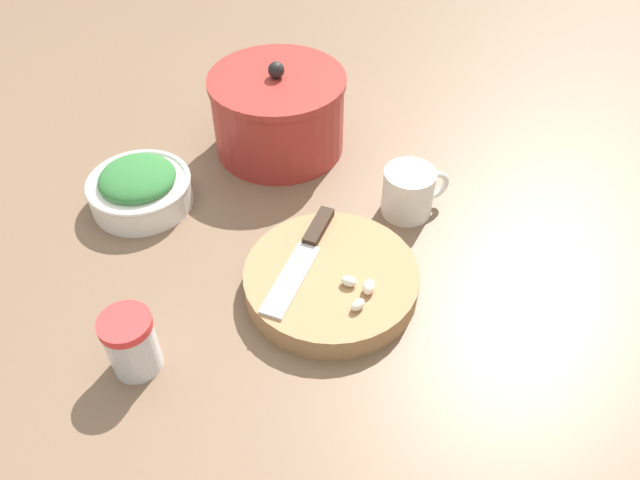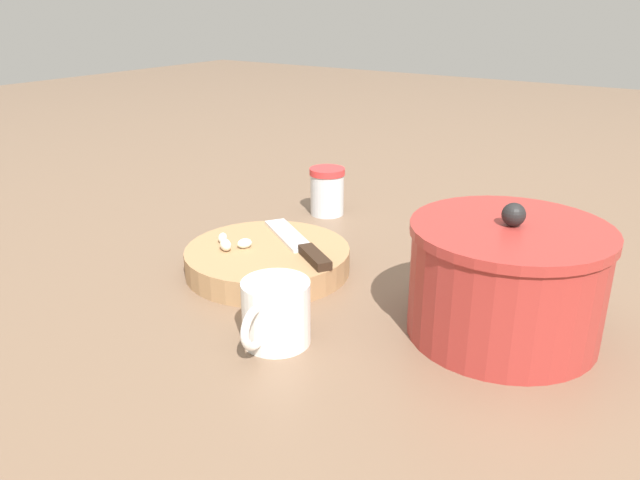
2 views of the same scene
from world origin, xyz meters
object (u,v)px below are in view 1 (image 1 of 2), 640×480
at_px(stock_pot, 279,113).
at_px(coffee_mug, 409,192).
at_px(cutting_board, 330,281).
at_px(garlic_cloves, 360,290).
at_px(herb_bowl, 140,187).
at_px(spice_jar, 131,343).
at_px(chef_knife, 305,253).

bearing_deg(stock_pot, coffee_mug, -51.21).
relative_size(cutting_board, garlic_cloves, 3.76).
height_order(herb_bowl, spice_jar, spice_jar).
relative_size(chef_knife, coffee_mug, 1.75).
distance_m(herb_bowl, coffee_mug, 0.44).
height_order(cutting_board, herb_bowl, herb_bowl).
bearing_deg(garlic_cloves, chef_knife, 123.20).
height_order(chef_knife, garlic_cloves, garlic_cloves).
relative_size(garlic_cloves, herb_bowl, 0.39).
xyz_separation_m(spice_jar, coffee_mug, (0.44, 0.22, -0.01)).
distance_m(spice_jar, stock_pot, 0.51).
relative_size(cutting_board, stock_pot, 1.05).
xyz_separation_m(spice_jar, stock_pot, (0.26, 0.43, 0.03)).
distance_m(chef_knife, coffee_mug, 0.22).
distance_m(coffee_mug, stock_pot, 0.28).
xyz_separation_m(chef_knife, herb_bowl, (-0.24, 0.21, -0.01)).
relative_size(spice_jar, stock_pot, 0.38).
bearing_deg(cutting_board, stock_pot, 92.20).
xyz_separation_m(garlic_cloves, herb_bowl, (-0.29, 0.30, -0.01)).
relative_size(herb_bowl, coffee_mug, 1.49).
height_order(coffee_mug, stock_pot, stock_pot).
height_order(spice_jar, coffee_mug, spice_jar).
relative_size(spice_jar, coffee_mug, 0.80).
height_order(garlic_cloves, herb_bowl, herb_bowl).
height_order(cutting_board, spice_jar, spice_jar).
bearing_deg(spice_jar, stock_pot, 59.05).
height_order(cutting_board, chef_knife, chef_knife).
xyz_separation_m(cutting_board, spice_jar, (-0.27, -0.07, 0.03)).
bearing_deg(coffee_mug, garlic_cloves, -124.85).
xyz_separation_m(coffee_mug, stock_pot, (-0.18, 0.22, 0.03)).
height_order(garlic_cloves, stock_pot, stock_pot).
bearing_deg(spice_jar, garlic_cloves, 4.80).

